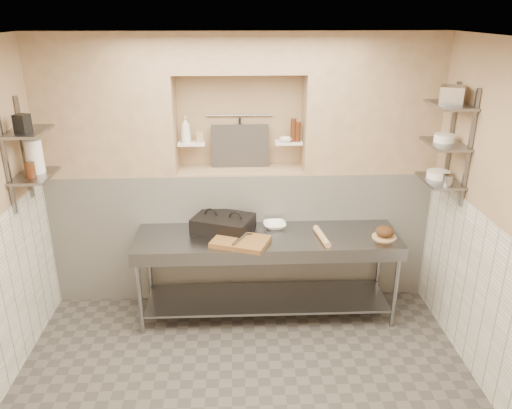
{
  "coord_description": "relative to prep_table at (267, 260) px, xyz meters",
  "views": [
    {
      "loc": [
        -0.05,
        -3.26,
        2.98
      ],
      "look_at": [
        0.13,
        0.9,
        1.35
      ],
      "focal_mm": 35.0,
      "sensor_mm": 36.0,
      "label": 1
    }
  ],
  "objects": [
    {
      "name": "floor",
      "position": [
        -0.25,
        -1.18,
        -0.69
      ],
      "size": [
        4.0,
        3.9,
        0.1
      ],
      "primitive_type": "cube",
      "color": "#4E4945",
      "rests_on": "ground"
    },
    {
      "name": "ceiling",
      "position": [
        -0.25,
        -1.18,
        2.21
      ],
      "size": [
        4.0,
        3.9,
        0.1
      ],
      "primitive_type": "cube",
      "color": "silver",
      "rests_on": "ground"
    },
    {
      "name": "wall_back",
      "position": [
        -0.25,
        0.82,
        0.76
      ],
      "size": [
        4.0,
        0.1,
        2.8
      ],
      "primitive_type": "cube",
      "color": "tan",
      "rests_on": "ground"
    },
    {
      "name": "backwall_lower",
      "position": [
        -0.25,
        0.57,
        0.06
      ],
      "size": [
        4.0,
        0.4,
        1.4
      ],
      "primitive_type": "cube",
      "color": "white",
      "rests_on": "floor"
    },
    {
      "name": "alcove_sill",
      "position": [
        -0.25,
        0.57,
        0.77
      ],
      "size": [
        1.3,
        0.4,
        0.02
      ],
      "primitive_type": "cube",
      "color": "tan",
      "rests_on": "backwall_lower"
    },
    {
      "name": "backwall_pillar_left",
      "position": [
        -1.58,
        0.57,
        1.46
      ],
      "size": [
        1.35,
        0.4,
        1.4
      ],
      "primitive_type": "cube",
      "color": "tan",
      "rests_on": "backwall_lower"
    },
    {
      "name": "backwall_pillar_right",
      "position": [
        1.07,
        0.57,
        1.46
      ],
      "size": [
        1.35,
        0.4,
        1.4
      ],
      "primitive_type": "cube",
      "color": "tan",
      "rests_on": "backwall_lower"
    },
    {
      "name": "backwall_header",
      "position": [
        -0.25,
        0.57,
        1.96
      ],
      "size": [
        1.3,
        0.4,
        0.4
      ],
      "primitive_type": "cube",
      "color": "tan",
      "rests_on": "backwall_lower"
    },
    {
      "name": "wainscot_right",
      "position": [
        1.74,
        -1.18,
        0.06
      ],
      "size": [
        0.02,
        3.9,
        1.4
      ],
      "primitive_type": "cube",
      "color": "white",
      "rests_on": "floor"
    },
    {
      "name": "alcove_shelf_left",
      "position": [
        -0.75,
        0.57,
        1.06
      ],
      "size": [
        0.28,
        0.16,
        0.02
      ],
      "primitive_type": "cube",
      "color": "white",
      "rests_on": "backwall_lower"
    },
    {
      "name": "alcove_shelf_right",
      "position": [
        0.25,
        0.57,
        1.06
      ],
      "size": [
        0.28,
        0.16,
        0.02
      ],
      "primitive_type": "cube",
      "color": "white",
      "rests_on": "backwall_lower"
    },
    {
      "name": "utensil_rail",
      "position": [
        -0.25,
        0.74,
        1.31
      ],
      "size": [
        0.7,
        0.02,
        0.02
      ],
      "primitive_type": "cylinder",
      "rotation": [
        0.0,
        1.57,
        0.0
      ],
      "color": "gray",
      "rests_on": "wall_back"
    },
    {
      "name": "hanging_steel",
      "position": [
        -0.25,
        0.72,
        1.14
      ],
      "size": [
        0.02,
        0.02,
        0.3
      ],
      "primitive_type": "cylinder",
      "color": "black",
      "rests_on": "utensil_rail"
    },
    {
      "name": "splash_panel",
      "position": [
        -0.25,
        0.67,
        1.0
      ],
      "size": [
        0.6,
        0.08,
        0.45
      ],
      "primitive_type": "cube",
      "rotation": [
        -0.14,
        0.0,
        0.0
      ],
      "color": "#383330",
      "rests_on": "alcove_sill"
    },
    {
      "name": "shelf_rail_left_a",
      "position": [
        -2.23,
        0.07,
        1.16
      ],
      "size": [
        0.03,
        0.03,
        0.95
      ],
      "primitive_type": "cube",
      "color": "slate",
      "rests_on": "wall_left"
    },
    {
      "name": "shelf_rail_left_b",
      "position": [
        -2.23,
        -0.33,
        1.16
      ],
      "size": [
        0.03,
        0.03,
        0.95
      ],
      "primitive_type": "cube",
      "color": "slate",
      "rests_on": "wall_left"
    },
    {
      "name": "wall_shelf_left_lower",
      "position": [
        -2.09,
        -0.13,
        0.96
      ],
      "size": [
        0.3,
        0.5,
        0.02
      ],
      "primitive_type": "cube",
      "color": "slate",
      "rests_on": "wall_left"
    },
    {
      "name": "wall_shelf_left_upper",
      "position": [
        -2.09,
        -0.13,
        1.36
      ],
      "size": [
        0.3,
        0.5,
        0.03
      ],
      "primitive_type": "cube",
      "color": "slate",
      "rests_on": "wall_left"
    },
    {
      "name": "shelf_rail_right_a",
      "position": [
        1.72,
        0.07,
        1.21
      ],
      "size": [
        0.03,
        0.03,
        1.05
      ],
      "primitive_type": "cube",
      "color": "slate",
      "rests_on": "wall_right"
    },
    {
      "name": "shelf_rail_right_b",
      "position": [
        1.72,
        -0.33,
        1.21
      ],
      "size": [
        0.03,
        0.03,
        1.05
      ],
      "primitive_type": "cube",
      "color": "slate",
      "rests_on": "wall_right"
    },
    {
      "name": "wall_shelf_right_lower",
      "position": [
        1.59,
        -0.13,
        0.86
      ],
      "size": [
        0.3,
        0.5,
        0.02
      ],
      "primitive_type": "cube",
      "color": "slate",
      "rests_on": "wall_right"
    },
    {
      "name": "wall_shelf_right_mid",
      "position": [
        1.59,
        -0.13,
        1.21
      ],
      "size": [
        0.3,
        0.5,
        0.02
      ],
      "primitive_type": "cube",
      "color": "slate",
      "rests_on": "wall_right"
    },
    {
      "name": "wall_shelf_right_upper",
      "position": [
        1.59,
        -0.13,
        1.56
      ],
      "size": [
        0.3,
        0.5,
        0.03
      ],
      "primitive_type": "cube",
      "color": "slate",
      "rests_on": "wall_right"
    },
    {
      "name": "prep_table",
      "position": [
        0.0,
        0.0,
        0.0
      ],
      "size": [
        2.6,
        0.7,
        0.9
      ],
      "color": "gray",
      "rests_on": "floor"
    },
    {
      "name": "panini_press",
      "position": [
        -0.44,
        0.16,
        0.33
      ],
      "size": [
        0.67,
        0.59,
        0.15
      ],
      "rotation": [
        0.0,
        0.0,
        -0.38
      ],
      "color": "black",
      "rests_on": "prep_table"
    },
    {
      "name": "cutting_board",
      "position": [
        -0.27,
        -0.15,
        0.28
      ],
      "size": [
        0.61,
        0.52,
        0.05
      ],
      "primitive_type": "cube",
      "rotation": [
        0.0,
        0.0,
        -0.36
      ],
      "color": "brown",
      "rests_on": "prep_table"
    },
    {
      "name": "knife_blade",
      "position": [
        -0.27,
        -0.06,
        0.31
      ],
      "size": [
        0.24,
        0.07,
        0.01
      ],
      "primitive_type": "cube",
      "rotation": [
        0.0,
        0.0,
        0.18
      ],
      "color": "gray",
      "rests_on": "cutting_board"
    },
    {
      "name": "tongs",
      "position": [
        -0.28,
        -0.17,
        0.32
      ],
      "size": [
        0.15,
        0.27,
        0.03
      ],
      "primitive_type": "cylinder",
      "rotation": [
        1.57,
        0.0,
        -0.46
      ],
      "color": "gray",
      "rests_on": "cutting_board"
    },
    {
      "name": "mixing_bowl",
      "position": [
        0.09,
        0.2,
        0.29
      ],
      "size": [
        0.25,
        0.25,
        0.06
      ],
      "primitive_type": "imported",
      "rotation": [
        0.0,
        0.0,
        0.06
      ],
      "color": "white",
      "rests_on": "prep_table"
    },
    {
      "name": "rolling_pin",
      "position": [
        0.52,
        -0.09,
        0.29
      ],
      "size": [
        0.11,
        0.41,
        0.06
      ],
      "primitive_type": "cylinder",
      "rotation": [
        1.57,
        0.0,
        0.13
      ],
      "color": "tan",
      "rests_on": "prep_table"
    },
    {
      "name": "bread_board",
      "position": [
        1.14,
        -0.08,
        0.26
      ],
      "size": [
        0.24,
        0.24,
        0.01
      ],
      "primitive_type": "cylinder",
      "color": "tan",
      "rests_on": "prep_table"
    },
    {
      "name": "bread_loaf",
      "position": [
        1.14,
        -0.08,
        0.32
      ],
      "size": [
        0.18,
        0.18,
        0.11
      ],
      "primitive_type": "ellipsoid",
      "color": "#4C2D19",
      "rests_on": "bread_board"
    },
    {
      "name": "bottle_soap",
      "position": [
        -0.8,
        0.57,
        1.2
      ],
      "size": [
        0.13,
        0.13,
        0.27
      ],
      "primitive_type": "imported",
      "rotation": [
        0.0,
        0.0,
        0.35
      ],
      "color": "white",
      "rests_on": "alcove_shelf_left"
    },
    {
      "name": "jar_alcove",
      "position": [
        -0.66,
        0.57,
        1.13
      ],
      "size": [
        0.07,
        0.07,
        0.11
      ],
      "primitive_type": "cube",
      "color": "tan",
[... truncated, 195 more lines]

